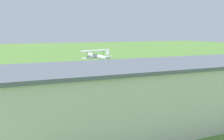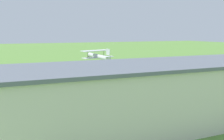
{
  "view_description": "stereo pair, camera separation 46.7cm",
  "coord_description": "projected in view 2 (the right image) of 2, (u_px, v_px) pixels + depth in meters",
  "views": [
    {
      "loc": [
        18.56,
        60.89,
        10.73
      ],
      "look_at": [
        -2.82,
        14.49,
        3.56
      ],
      "focal_mm": 43.96,
      "sensor_mm": 36.0,
      "label": 1
    },
    {
      "loc": [
        18.14,
        61.08,
        10.73
      ],
      "look_at": [
        -2.82,
        14.49,
        3.56
      ],
      "focal_mm": 43.96,
      "sensor_mm": 36.0,
      "label": 2
    }
  ],
  "objects": [
    {
      "name": "ground_plane",
      "position": [
        76.0,
        78.0,
        64.02
      ],
      "size": [
        400.0,
        400.0,
        0.0
      ],
      "primitive_type": "plane",
      "color": "#568438"
    },
    {
      "name": "hangar",
      "position": [
        166.0,
        93.0,
        31.95
      ],
      "size": [
        38.93,
        11.72,
        7.24
      ],
      "color": "beige",
      "rests_on": "ground_plane"
    },
    {
      "name": "biplane",
      "position": [
        98.0,
        56.0,
        61.91
      ],
      "size": [
        7.69,
        7.89,
        3.57
      ],
      "color": "silver"
    },
    {
      "name": "person_near_hangar_door",
      "position": [
        10.0,
        105.0,
        37.18
      ],
      "size": [
        0.4,
        0.4,
        1.62
      ],
      "color": "orange",
      "rests_on": "ground_plane"
    }
  ]
}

